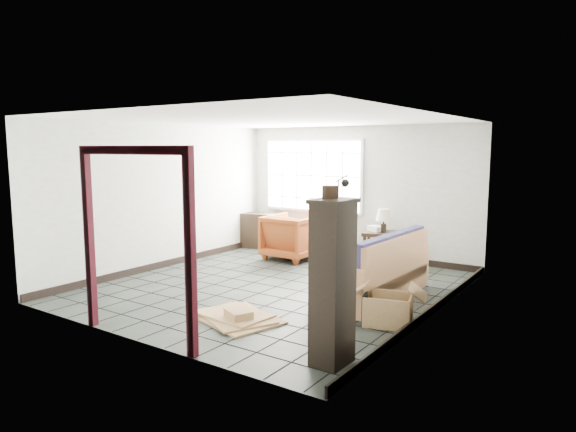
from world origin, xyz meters
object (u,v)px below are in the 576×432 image
Objects in this scene: side_table at (379,237)px; tall_shelf at (333,281)px; armchair at (292,235)px; futon_sofa at (378,274)px.

tall_shelf reaches higher than side_table.
side_table is at bearing -160.80° from armchair.
tall_shelf is (1.49, -4.44, 0.35)m from side_table.
armchair is at bearing 151.55° from futon_sofa.
side_table is 4.70m from tall_shelf.
futon_sofa and armchair have the same top height.
armchair is at bearing -161.36° from side_table.
tall_shelf is at bearing -74.18° from futon_sofa.
tall_shelf reaches higher than futon_sofa.
side_table is at bearing 116.17° from futon_sofa.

